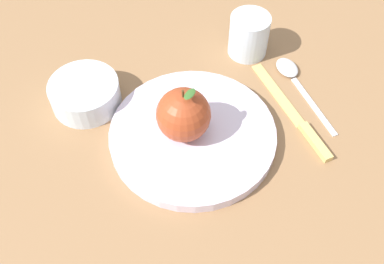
{
  "coord_description": "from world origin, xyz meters",
  "views": [
    {
      "loc": [
        0.12,
        -0.38,
        0.56
      ],
      "look_at": [
        -0.02,
        -0.0,
        0.02
      ],
      "focal_mm": 41.64,
      "sensor_mm": 36.0,
      "label": 1
    }
  ],
  "objects_px": {
    "apple": "(183,115)",
    "spoon": "(293,76)",
    "knife": "(296,117)",
    "cup": "(251,34)",
    "side_bowl": "(85,92)",
    "dinner_plate": "(192,136)"
  },
  "relations": [
    {
      "from": "cup",
      "to": "spoon",
      "type": "xyz_separation_m",
      "value": [
        0.09,
        -0.04,
        -0.04
      ]
    },
    {
      "from": "apple",
      "to": "spoon",
      "type": "height_order",
      "value": "apple"
    },
    {
      "from": "apple",
      "to": "side_bowl",
      "type": "distance_m",
      "value": 0.18
    },
    {
      "from": "cup",
      "to": "knife",
      "type": "relative_size",
      "value": 0.45
    },
    {
      "from": "dinner_plate",
      "to": "cup",
      "type": "relative_size",
      "value": 3.39
    },
    {
      "from": "dinner_plate",
      "to": "side_bowl",
      "type": "xyz_separation_m",
      "value": [
        -0.19,
        0.01,
        0.02
      ]
    },
    {
      "from": "cup",
      "to": "knife",
      "type": "xyz_separation_m",
      "value": [
        0.11,
        -0.12,
        -0.04
      ]
    },
    {
      "from": "side_bowl",
      "to": "cup",
      "type": "distance_m",
      "value": 0.3
    },
    {
      "from": "knife",
      "to": "spoon",
      "type": "relative_size",
      "value": 1.15
    },
    {
      "from": "apple",
      "to": "side_bowl",
      "type": "height_order",
      "value": "apple"
    },
    {
      "from": "dinner_plate",
      "to": "cup",
      "type": "xyz_separation_m",
      "value": [
        0.03,
        0.22,
        0.03
      ]
    },
    {
      "from": "apple",
      "to": "knife",
      "type": "xyz_separation_m",
      "value": [
        0.15,
        0.1,
        -0.06
      ]
    },
    {
      "from": "knife",
      "to": "apple",
      "type": "bearing_deg",
      "value": -146.73
    },
    {
      "from": "apple",
      "to": "spoon",
      "type": "distance_m",
      "value": 0.23
    },
    {
      "from": "knife",
      "to": "spoon",
      "type": "distance_m",
      "value": 0.09
    },
    {
      "from": "apple",
      "to": "side_bowl",
      "type": "relative_size",
      "value": 0.82
    },
    {
      "from": "dinner_plate",
      "to": "spoon",
      "type": "bearing_deg",
      "value": 58.12
    },
    {
      "from": "cup",
      "to": "apple",
      "type": "bearing_deg",
      "value": -99.75
    },
    {
      "from": "cup",
      "to": "knife",
      "type": "bearing_deg",
      "value": -46.69
    },
    {
      "from": "apple",
      "to": "side_bowl",
      "type": "bearing_deg",
      "value": 176.27
    },
    {
      "from": "dinner_plate",
      "to": "knife",
      "type": "xyz_separation_m",
      "value": [
        0.14,
        0.1,
        -0.01
      ]
    },
    {
      "from": "cup",
      "to": "side_bowl",
      "type": "bearing_deg",
      "value": -135.38
    }
  ]
}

